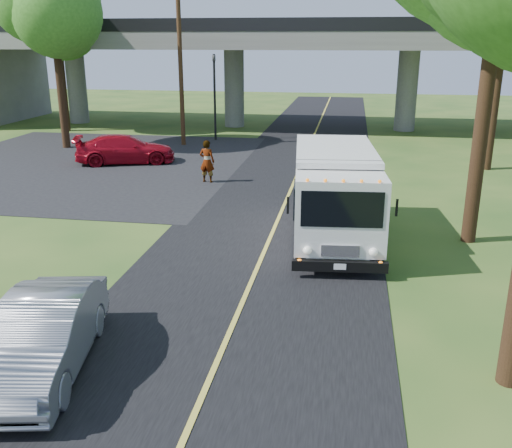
% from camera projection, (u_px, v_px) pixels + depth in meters
% --- Properties ---
extents(ground, '(120.00, 120.00, 0.00)m').
position_uv_depth(ground, '(208.00, 384.00, 10.54)').
color(ground, '#2B4E1B').
rests_on(ground, ground).
extents(road, '(7.00, 90.00, 0.02)m').
position_uv_depth(road, '(277.00, 221.00, 19.92)').
color(road, black).
rests_on(road, ground).
extents(parking_lot, '(16.00, 18.00, 0.01)m').
position_uv_depth(parking_lot, '(84.00, 163.00, 29.14)').
color(parking_lot, black).
rests_on(parking_lot, ground).
extents(lane_line, '(0.12, 90.00, 0.01)m').
position_uv_depth(lane_line, '(277.00, 221.00, 19.91)').
color(lane_line, gold).
rests_on(lane_line, road).
extents(overpass, '(54.00, 10.00, 7.30)m').
position_uv_depth(overpass, '(319.00, 62.00, 39.14)').
color(overpass, slate).
rests_on(overpass, ground).
extents(traffic_signal, '(0.18, 0.22, 5.20)m').
position_uv_depth(traffic_signal, '(215.00, 88.00, 34.87)').
color(traffic_signal, black).
rests_on(traffic_signal, ground).
extents(utility_pole, '(1.60, 0.26, 9.00)m').
position_uv_depth(utility_pole, '(181.00, 66.00, 32.79)').
color(utility_pole, '#472D19').
rests_on(utility_pole, ground).
extents(tree_left_lot, '(5.60, 5.50, 10.50)m').
position_uv_depth(tree_left_lot, '(54.00, 3.00, 30.72)').
color(tree_left_lot, '#382314').
rests_on(tree_left_lot, ground).
extents(tree_left_far, '(5.26, 5.16, 9.89)m').
position_uv_depth(tree_left_far, '(58.00, 16.00, 36.96)').
color(tree_left_far, '#382314').
rests_on(tree_left_far, ground).
extents(step_van, '(3.07, 6.93, 2.83)m').
position_uv_depth(step_van, '(335.00, 192.00, 17.75)').
color(step_van, white).
rests_on(step_van, ground).
extents(red_sedan, '(5.34, 3.51, 1.44)m').
position_uv_depth(red_sedan, '(125.00, 149.00, 29.02)').
color(red_sedan, maroon).
rests_on(red_sedan, ground).
extents(silver_sedan, '(2.34, 4.58, 1.44)m').
position_uv_depth(silver_sedan, '(43.00, 336.00, 10.82)').
color(silver_sedan, gray).
rests_on(silver_sedan, ground).
extents(pedestrian, '(0.75, 0.55, 1.89)m').
position_uv_depth(pedestrian, '(207.00, 161.00, 25.04)').
color(pedestrian, gray).
rests_on(pedestrian, ground).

